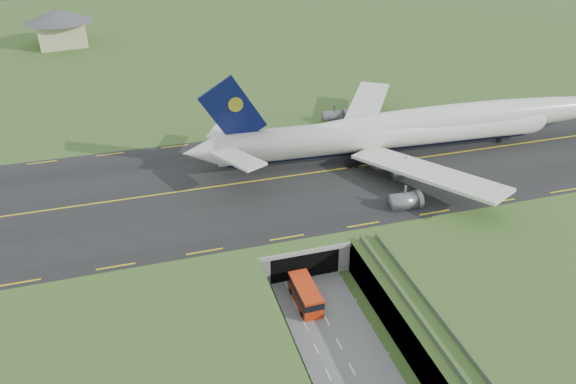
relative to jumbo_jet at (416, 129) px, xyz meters
name	(u,v)px	position (x,y,z in m)	size (l,w,h in m)	color
ground	(321,309)	(-34.23, -36.01, -11.77)	(900.00, 900.00, 0.00)	#3F5D25
airfield_deck	(321,294)	(-34.23, -36.01, -8.77)	(800.00, 800.00, 6.00)	gray
trench_road	(338,342)	(-34.23, -43.51, -11.67)	(12.00, 75.00, 0.20)	slate
taxiway	(267,180)	(-34.23, -3.01, -5.68)	(800.00, 44.00, 0.18)	black
tunnel_portal	(290,235)	(-34.23, -19.30, -8.44)	(17.00, 22.30, 6.00)	gray
guideway	(451,357)	(-23.23, -55.12, -6.45)	(3.00, 53.00, 7.05)	#A8A8A3
jumbo_jet	(416,129)	(0.00, 0.00, 0.00)	(102.84, 64.57, 21.38)	silver
shuttle_tram	(305,294)	(-36.13, -34.07, -9.87)	(3.42, 8.65, 3.48)	red
service_building	(59,24)	(-78.24, 115.65, 1.63)	(25.61, 25.61, 12.49)	#BCB087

